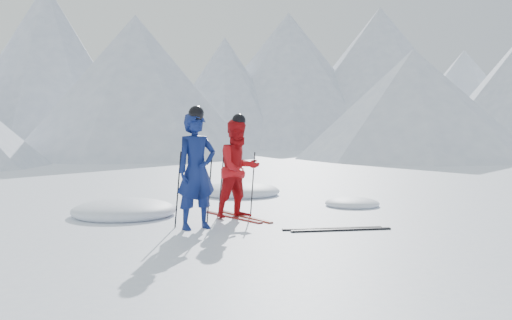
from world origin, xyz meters
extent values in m
plane|color=white|center=(0.00, 0.00, 0.00)|extent=(160.00, 160.00, 0.00)
cone|color=#B2BCD1|center=(-11.51, 40.48, 7.17)|extent=(23.96, 23.96, 14.35)
cone|color=#B2BCD1|center=(-5.08, 51.27, 5.96)|extent=(17.69, 17.69, 11.93)
cone|color=#B2BCD1|center=(4.51, 43.52, 5.42)|extent=(19.63, 19.63, 10.85)
cone|color=#B2BCD1|center=(11.74, 46.25, 7.07)|extent=(23.31, 23.31, 14.15)
cone|color=#B2BCD1|center=(21.49, 44.84, 7.44)|extent=(28.94, 28.94, 14.88)
cone|color=silver|center=(31.93, 45.34, 5.38)|extent=(24.45, 24.45, 10.76)
cone|color=#B2BCD1|center=(12.00, 20.00, 3.25)|extent=(14.00, 14.00, 6.50)
cone|color=#B2BCD1|center=(-4.00, 26.00, 4.50)|extent=(16.00, 16.00, 9.00)
imported|color=#0E1B55|center=(-2.97, -0.38, 0.98)|extent=(0.84, 0.70, 1.96)
imported|color=red|center=(-2.06, 0.61, 0.93)|extent=(1.11, 1.01, 1.86)
cylinder|color=black|center=(-3.27, -0.23, 0.65)|extent=(0.13, 0.09, 1.30)
cylinder|color=black|center=(-2.72, -0.13, 0.65)|extent=(0.13, 0.08, 1.30)
cylinder|color=black|center=(-2.36, 0.86, 0.62)|extent=(0.12, 0.10, 1.24)
cylinder|color=black|center=(-1.76, 0.76, 0.62)|extent=(0.12, 0.09, 1.24)
cube|color=black|center=(-2.18, 0.61, 0.01)|extent=(0.83, 1.57, 0.03)
cube|color=black|center=(-1.94, 0.61, 0.01)|extent=(0.72, 1.61, 0.03)
cube|color=black|center=(-0.76, -0.93, 0.01)|extent=(1.70, 0.23, 0.03)
cube|color=black|center=(-0.66, -1.08, 0.01)|extent=(1.70, 0.17, 0.03)
ellipsoid|color=white|center=(-4.20, 1.35, 0.00)|extent=(2.02, 2.02, 0.44)
ellipsoid|color=white|center=(0.66, 1.66, 0.00)|extent=(1.19, 1.19, 0.26)
ellipsoid|color=white|center=(-1.36, 4.21, 0.00)|extent=(2.03, 2.03, 0.45)
camera|label=1|loc=(-3.92, -9.43, 1.64)|focal=38.00mm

